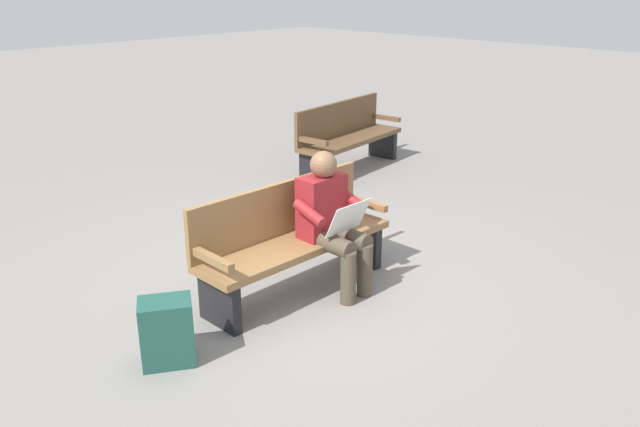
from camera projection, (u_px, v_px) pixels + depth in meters
ground_plane at (297, 290)px, 5.43m from camera, size 40.00×40.00×0.00m
bench_near at (291, 238)px, 5.31m from camera, size 1.81×0.51×0.90m
person_seated at (331, 219)px, 5.26m from camera, size 0.58×0.58×1.18m
backpack at (167, 332)px, 4.36m from camera, size 0.43×0.41×0.47m
bench_far at (347, 136)px, 8.64m from camera, size 1.84×0.67×0.90m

